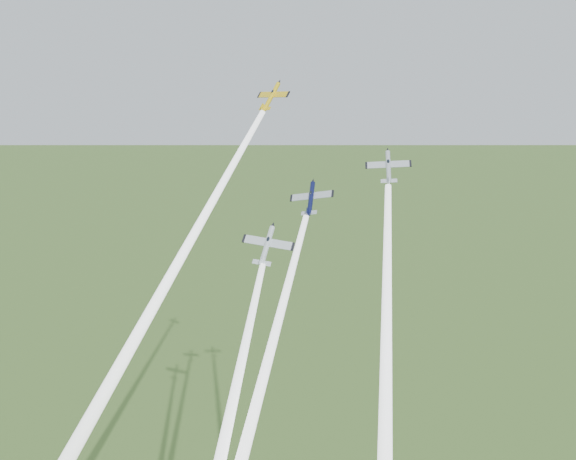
{
  "coord_description": "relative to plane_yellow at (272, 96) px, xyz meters",
  "views": [
    {
      "loc": [
        56.9,
        -99.19,
        118.15
      ],
      "look_at": [
        0.0,
        -6.0,
        92.0
      ],
      "focal_mm": 45.0,
      "sensor_mm": 36.0,
      "label": 1
    }
  ],
  "objects": [
    {
      "name": "smoke_trail_silver_low",
      "position": [
        13.88,
        -34.26,
        -44.84
      ],
      "size": [
        11.8,
        36.31,
        43.21
      ],
      "primitive_type": null,
      "rotation": [
        -0.7,
        0.0,
        0.26
      ],
      "color": "white"
    },
    {
      "name": "plane_yellow",
      "position": [
        0.0,
        0.0,
        0.0
      ],
      "size": [
        7.98,
        6.91,
        6.52
      ],
      "primitive_type": null,
      "rotation": [
        0.87,
        -0.05,
        -0.21
      ],
      "color": "yellow"
    },
    {
      "name": "smoke_trail_silver_right",
      "position": [
        34.01,
        -26.56,
        -34.87
      ],
      "size": [
        19.45,
        38.1,
        47.93
      ],
      "primitive_type": null,
      "rotation": [
        -0.7,
        0.0,
        0.44
      ],
      "color": "white"
    },
    {
      "name": "smoke_trail_navy",
      "position": [
        16.11,
        -30.91,
        -42.71
      ],
      "size": [
        9.51,
        44.09,
        51.93
      ],
      "primitive_type": null,
      "rotation": [
        -0.7,
        0.0,
        0.16
      ],
      "color": "white"
    },
    {
      "name": "plane_silver_low",
      "position": [
        8.85,
        -15.3,
        -21.56
      ],
      "size": [
        9.12,
        8.33,
        7.86
      ],
      "primitive_type": null,
      "rotation": [
        0.87,
        0.09,
        0.26
      ],
      "color": "silver"
    },
    {
      "name": "plane_silver_right",
      "position": [
        24.89,
        -6.98,
        -9.23
      ],
      "size": [
        8.57,
        7.42,
        6.25
      ],
      "primitive_type": null,
      "rotation": [
        0.87,
        -0.06,
        0.44
      ],
      "color": "silver"
    },
    {
      "name": "smoke_trail_yellow",
      "position": [
        -4.88,
        -22.56,
        -27.4
      ],
      "size": [
        11.61,
        43.4,
        51.45
      ],
      "primitive_type": null,
      "rotation": [
        -0.7,
        0.0,
        -0.21
      ],
      "color": "white"
    },
    {
      "name": "plane_navy",
      "position": [
        12.35,
        -7.93,
        -15.07
      ],
      "size": [
        8.9,
        6.56,
        7.52
      ],
      "primitive_type": null,
      "rotation": [
        0.87,
        -0.17,
        0.16
      ],
      "color": "#0C1138"
    }
  ]
}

